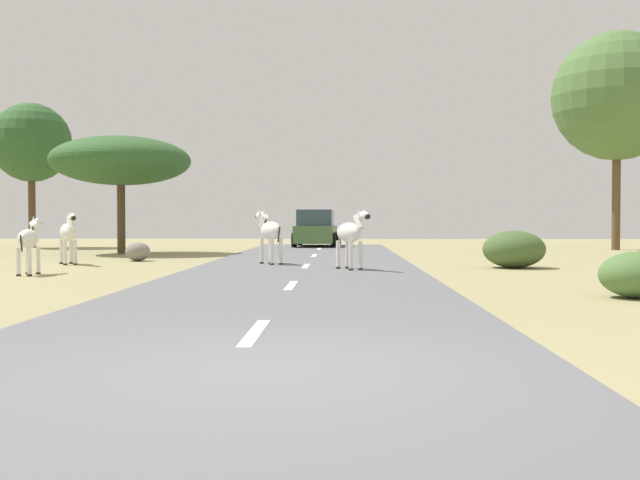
{
  "coord_description": "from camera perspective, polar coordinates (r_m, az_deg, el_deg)",
  "views": [
    {
      "loc": [
        0.52,
        -6.34,
        1.32
      ],
      "look_at": [
        -0.04,
        13.17,
        0.79
      ],
      "focal_mm": 41.92,
      "sensor_mm": 36.0,
      "label": 1
    }
  ],
  "objects": [
    {
      "name": "tree_0",
      "position": [
        29.98,
        -14.96,
        5.84
      ],
      "size": [
        5.37,
        5.37,
        4.54
      ],
      "color": "#4C3823",
      "rests_on": "ground_plane"
    },
    {
      "name": "ground_plane",
      "position": [
        6.49,
        -3.04,
        -10.19
      ],
      "size": [
        90.0,
        90.0,
        0.0
      ],
      "primitive_type": "plane",
      "color": "#998E60"
    },
    {
      "name": "road",
      "position": [
        6.54,
        -7.04,
        -9.89
      ],
      "size": [
        6.0,
        64.0,
        0.05
      ],
      "primitive_type": "cube",
      "color": "slate",
      "rests_on": "ground_plane"
    },
    {
      "name": "tree_1",
      "position": [
        38.04,
        -21.18,
        6.92
      ],
      "size": [
        3.72,
        3.72,
        6.82
      ],
      "color": "#4C3823",
      "rests_on": "ground_plane"
    },
    {
      "name": "tree_2",
      "position": [
        35.5,
        21.74,
        10.13
      ],
      "size": [
        5.58,
        5.58,
        9.49
      ],
      "color": "brown",
      "rests_on": "ground_plane"
    },
    {
      "name": "bush_0",
      "position": [
        21.08,
        14.59,
        -0.69
      ],
      "size": [
        1.7,
        1.53,
        1.02
      ],
      "primitive_type": "ellipsoid",
      "color": "#425B2D",
      "rests_on": "ground_plane"
    },
    {
      "name": "zebra_0",
      "position": [
        19.0,
        2.37,
        0.52
      ],
      "size": [
        0.99,
        1.52,
        1.55
      ],
      "rotation": [
        0.0,
        0.0,
        3.62
      ],
      "color": "silver",
      "rests_on": "road"
    },
    {
      "name": "rock_3",
      "position": [
        24.48,
        -13.74,
        -0.87
      ],
      "size": [
        0.78,
        0.77,
        0.6
      ],
      "primitive_type": "ellipsoid",
      "color": "gray",
      "rests_on": "ground_plane"
    },
    {
      "name": "zebra_2",
      "position": [
        21.4,
        -3.86,
        0.67
      ],
      "size": [
        1.04,
        1.53,
        1.58
      ],
      "rotation": [
        0.0,
        0.0,
        0.51
      ],
      "color": "silver",
      "rests_on": "road"
    },
    {
      "name": "zebra_3",
      "position": [
        19.14,
        -21.3,
        0.03
      ],
      "size": [
        0.47,
        1.51,
        1.42
      ],
      "rotation": [
        0.0,
        0.0,
        0.09
      ],
      "color": "silver",
      "rests_on": "ground_plane"
    },
    {
      "name": "car_0",
      "position": [
        35.59,
        -0.31,
        0.8
      ],
      "size": [
        2.16,
        4.41,
        1.74
      ],
      "rotation": [
        0.0,
        0.0,
        -0.04
      ],
      "color": "#476B38",
      "rests_on": "road"
    },
    {
      "name": "zebra_1",
      "position": [
        23.1,
        -18.65,
        0.52
      ],
      "size": [
        1.03,
        1.53,
        1.57
      ],
      "rotation": [
        0.0,
        0.0,
        3.65
      ],
      "color": "silver",
      "rests_on": "ground_plane"
    },
    {
      "name": "lane_markings",
      "position": [
        5.57,
        -8.63,
        -11.62
      ],
      "size": [
        0.16,
        56.0,
        0.01
      ],
      "color": "silver",
      "rests_on": "road"
    },
    {
      "name": "bush_1",
      "position": [
        13.66,
        23.15,
        -2.46
      ],
      "size": [
        1.31,
        1.18,
        0.79
      ],
      "primitive_type": "ellipsoid",
      "color": "#4C7038",
      "rests_on": "ground_plane"
    }
  ]
}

